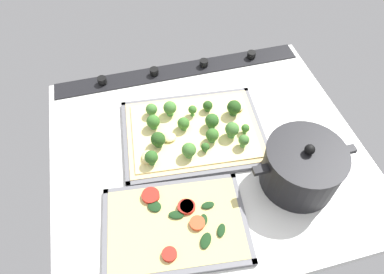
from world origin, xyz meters
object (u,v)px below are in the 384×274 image
at_px(baking_tray_front, 193,133).
at_px(baking_tray_back, 175,226).
at_px(veggie_pizza_back, 176,223).
at_px(cooking_pot, 302,167).
at_px(broccoli_pizza, 193,130).

relative_size(baking_tray_front, baking_tray_back, 1.16).
bearing_deg(veggie_pizza_back, cooking_pot, -172.74).
bearing_deg(baking_tray_front, cooking_pot, 135.44).
bearing_deg(baking_tray_back, veggie_pizza_back, -133.21).
distance_m(broccoli_pizza, veggie_pizza_back, 0.27).
relative_size(baking_tray_back, cooking_pot, 1.37).
distance_m(baking_tray_front, baking_tray_back, 0.28).
xyz_separation_m(baking_tray_back, veggie_pizza_back, (-0.00, -0.00, 0.01)).
xyz_separation_m(baking_tray_front, broccoli_pizza, (0.00, 0.00, 0.02)).
bearing_deg(cooking_pot, veggie_pizza_back, 7.26).
relative_size(baking_tray_front, cooking_pot, 1.59).
bearing_deg(veggie_pizza_back, baking_tray_back, 46.79).
relative_size(baking_tray_front, veggie_pizza_back, 1.26).
height_order(baking_tray_back, cooking_pot, cooking_pot).
relative_size(veggie_pizza_back, cooking_pot, 1.27).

